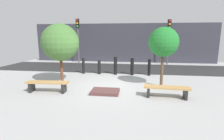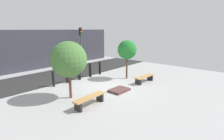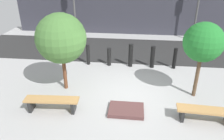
{
  "view_description": "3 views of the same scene",
  "coord_description": "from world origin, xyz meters",
  "px_view_note": "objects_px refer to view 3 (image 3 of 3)",
  "views": [
    {
      "loc": [
        1.23,
        -7.79,
        2.34
      ],
      "look_at": [
        0.26,
        -0.74,
        0.94
      ],
      "focal_mm": 28.0,
      "sensor_mm": 36.0,
      "label": 1
    },
    {
      "loc": [
        -7.43,
        -6.9,
        3.49
      ],
      "look_at": [
        -0.01,
        -0.41,
        1.17
      ],
      "focal_mm": 28.0,
      "sensor_mm": 36.0,
      "label": 2
    },
    {
      "loc": [
        0.19,
        -6.85,
        4.4
      ],
      "look_at": [
        -0.54,
        -0.31,
        1.19
      ],
      "focal_mm": 35.0,
      "sensor_mm": 36.0,
      "label": 3
    }
  ],
  "objects_px": {
    "planter_bed": "(126,110)",
    "bollard_right": "(152,57)",
    "bollard_far_left": "(88,55)",
    "bollard_far_right": "(175,58)",
    "bench_left": "(52,102)",
    "tree_behind_right_bench": "(203,43)",
    "bollard_center": "(131,55)",
    "bollard_left": "(109,57)",
    "bench_right": "(206,113)",
    "tree_behind_left_bench": "(61,39)"
  },
  "relations": [
    {
      "from": "bollard_far_left",
      "to": "bollard_left",
      "type": "height_order",
      "value": "bollard_far_left"
    },
    {
      "from": "bollard_far_left",
      "to": "bollard_far_right",
      "type": "xyz_separation_m",
      "value": [
        4.05,
        0.0,
        -0.0
      ]
    },
    {
      "from": "bench_right",
      "to": "bollard_left",
      "type": "bearing_deg",
      "value": 135.58
    },
    {
      "from": "bollard_left",
      "to": "tree_behind_right_bench",
      "type": "bearing_deg",
      "value": -34.04
    },
    {
      "from": "bollard_right",
      "to": "tree_behind_left_bench",
      "type": "bearing_deg",
      "value": -145.96
    },
    {
      "from": "bollard_far_left",
      "to": "bollard_far_right",
      "type": "relative_size",
      "value": 1.0
    },
    {
      "from": "planter_bed",
      "to": "bollard_center",
      "type": "xyz_separation_m",
      "value": [
        0.0,
        3.6,
        0.49
      ]
    },
    {
      "from": "bollard_right",
      "to": "bollard_far_right",
      "type": "relative_size",
      "value": 1.05
    },
    {
      "from": "bench_left",
      "to": "bollard_right",
      "type": "relative_size",
      "value": 1.73
    },
    {
      "from": "bench_left",
      "to": "bollard_left",
      "type": "distance_m",
      "value": 4.05
    },
    {
      "from": "bench_left",
      "to": "tree_behind_right_bench",
      "type": "height_order",
      "value": "tree_behind_right_bench"
    },
    {
      "from": "bench_left",
      "to": "tree_behind_right_bench",
      "type": "distance_m",
      "value": 5.36
    },
    {
      "from": "bollard_center",
      "to": "bollard_right",
      "type": "relative_size",
      "value": 1.06
    },
    {
      "from": "bench_left",
      "to": "bollard_far_right",
      "type": "height_order",
      "value": "bollard_far_right"
    },
    {
      "from": "bench_right",
      "to": "bollard_far_left",
      "type": "height_order",
      "value": "bollard_far_left"
    },
    {
      "from": "tree_behind_right_bench",
      "to": "bollard_center",
      "type": "bearing_deg",
      "value": 136.25
    },
    {
      "from": "bollard_far_left",
      "to": "planter_bed",
      "type": "bearing_deg",
      "value": -60.62
    },
    {
      "from": "tree_behind_left_bench",
      "to": "bollard_left",
      "type": "distance_m",
      "value": 3.15
    },
    {
      "from": "bench_right",
      "to": "tree_behind_left_bench",
      "type": "distance_m",
      "value": 5.36
    },
    {
      "from": "bench_right",
      "to": "tree_behind_right_bench",
      "type": "bearing_deg",
      "value": 93.39
    },
    {
      "from": "bollard_far_left",
      "to": "bollard_far_right",
      "type": "height_order",
      "value": "bollard_far_left"
    },
    {
      "from": "planter_bed",
      "to": "tree_behind_left_bench",
      "type": "relative_size",
      "value": 0.39
    },
    {
      "from": "bollard_left",
      "to": "bollard_far_right",
      "type": "bearing_deg",
      "value": 0.0
    },
    {
      "from": "tree_behind_left_bench",
      "to": "bollard_far_left",
      "type": "relative_size",
      "value": 2.97
    },
    {
      "from": "bench_left",
      "to": "bench_right",
      "type": "height_order",
      "value": "bench_left"
    },
    {
      "from": "tree_behind_right_bench",
      "to": "bench_right",
      "type": "bearing_deg",
      "value": -90.0
    },
    {
      "from": "bollard_left",
      "to": "bollard_center",
      "type": "distance_m",
      "value": 1.02
    },
    {
      "from": "bench_right",
      "to": "bollard_far_right",
      "type": "xyz_separation_m",
      "value": [
        -0.4,
        3.8,
        0.18
      ]
    },
    {
      "from": "bench_right",
      "to": "bollard_left",
      "type": "relative_size",
      "value": 2.01
    },
    {
      "from": "bollard_center",
      "to": "bollard_far_right",
      "type": "xyz_separation_m",
      "value": [
        2.03,
        0.0,
        -0.06
      ]
    },
    {
      "from": "planter_bed",
      "to": "bollard_far_right",
      "type": "bearing_deg",
      "value": 60.62
    },
    {
      "from": "planter_bed",
      "to": "bollard_right",
      "type": "xyz_separation_m",
      "value": [
        1.01,
        3.6,
        0.45
      ]
    },
    {
      "from": "bench_right",
      "to": "bollard_right",
      "type": "xyz_separation_m",
      "value": [
        -1.42,
        3.8,
        0.2
      ]
    },
    {
      "from": "bench_left",
      "to": "tree_behind_left_bench",
      "type": "relative_size",
      "value": 0.61
    },
    {
      "from": "planter_bed",
      "to": "bollard_right",
      "type": "height_order",
      "value": "bollard_right"
    },
    {
      "from": "tree_behind_right_bench",
      "to": "bollard_center",
      "type": "relative_size",
      "value": 2.49
    },
    {
      "from": "bollard_left",
      "to": "bollard_right",
      "type": "xyz_separation_m",
      "value": [
        2.03,
        0.0,
        0.08
      ]
    },
    {
      "from": "bollard_left",
      "to": "bollard_far_right",
      "type": "relative_size",
      "value": 0.88
    },
    {
      "from": "bollard_center",
      "to": "bollard_far_right",
      "type": "height_order",
      "value": "bollard_center"
    },
    {
      "from": "bollard_left",
      "to": "tree_behind_left_bench",
      "type": "bearing_deg",
      "value": -121.35
    },
    {
      "from": "bollard_far_left",
      "to": "bollard_center",
      "type": "xyz_separation_m",
      "value": [
        2.03,
        0.0,
        0.06
      ]
    },
    {
      "from": "bollard_center",
      "to": "bollard_far_right",
      "type": "distance_m",
      "value": 2.03
    },
    {
      "from": "bench_right",
      "to": "tree_behind_right_bench",
      "type": "xyz_separation_m",
      "value": [
        0.0,
        1.47,
        1.74
      ]
    },
    {
      "from": "tree_behind_right_bench",
      "to": "bollard_far_left",
      "type": "distance_m",
      "value": 5.26
    },
    {
      "from": "bench_right",
      "to": "tree_behind_left_bench",
      "type": "height_order",
      "value": "tree_behind_left_bench"
    },
    {
      "from": "bollard_far_left",
      "to": "bollard_far_right",
      "type": "bearing_deg",
      "value": 0.0
    },
    {
      "from": "tree_behind_right_bench",
      "to": "bollard_center",
      "type": "distance_m",
      "value": 3.68
    },
    {
      "from": "bollard_center",
      "to": "tree_behind_left_bench",
      "type": "bearing_deg",
      "value": -136.25
    },
    {
      "from": "tree_behind_left_bench",
      "to": "bollard_left",
      "type": "bearing_deg",
      "value": 58.65
    },
    {
      "from": "tree_behind_left_bench",
      "to": "bollard_left",
      "type": "relative_size",
      "value": 3.36
    }
  ]
}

